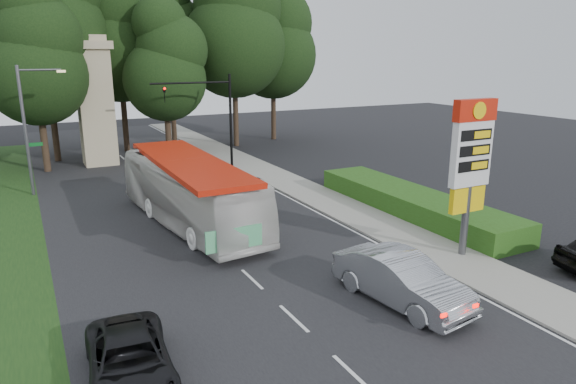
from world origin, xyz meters
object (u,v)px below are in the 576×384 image
monument (95,100)px  suv_charcoal (130,361)px  sedan_silver (401,279)px  transit_bus (190,193)px  streetlight_signs (28,125)px  gas_station_pylon (471,157)px  traffic_signal_mast (214,108)px

monument → suv_charcoal: (-3.52, -30.52, -4.45)m
sedan_silver → monument: bearing=93.3°
sedan_silver → suv_charcoal: 9.48m
transit_bus → suv_charcoal: bearing=-120.4°
transit_bus → sedan_silver: 12.52m
suv_charcoal → streetlight_signs: bearing=98.8°
monument → streetlight_signs: bearing=-122.0°
streetlight_signs → suv_charcoal: streetlight_signs is taller
sedan_silver → streetlight_signs: bearing=108.4°
streetlight_signs → suv_charcoal: (1.46, -22.53, -3.79)m
gas_station_pylon → monument: bearing=111.8°
suv_charcoal → sedan_silver: bearing=7.1°
monument → sedan_silver: size_ratio=1.85×
traffic_signal_mast → monument: bearing=142.0°
sedan_silver → suv_charcoal: size_ratio=1.16×
streetlight_signs → transit_bus: 12.75m
traffic_signal_mast → suv_charcoal: traffic_signal_mast is taller
gas_station_pylon → sedan_silver: bearing=-157.4°
monument → suv_charcoal: 31.05m
gas_station_pylon → transit_bus: bearing=134.1°
traffic_signal_mast → streetlight_signs: size_ratio=0.90×
streetlight_signs → monument: (4.99, 7.99, 0.67)m
streetlight_signs → suv_charcoal: size_ratio=1.70×
traffic_signal_mast → monument: monument is taller
sedan_silver → suv_charcoal: sedan_silver is taller
traffic_signal_mast → sedan_silver: size_ratio=1.32×
transit_bus → sedan_silver: transit_bus is taller
traffic_signal_mast → sedan_silver: 24.55m
streetlight_signs → sedan_silver: streetlight_signs is taller
traffic_signal_mast → monument: (-7.68, 6.00, 0.43)m
gas_station_pylon → traffic_signal_mast: 22.29m
transit_bus → suv_charcoal: size_ratio=2.66×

